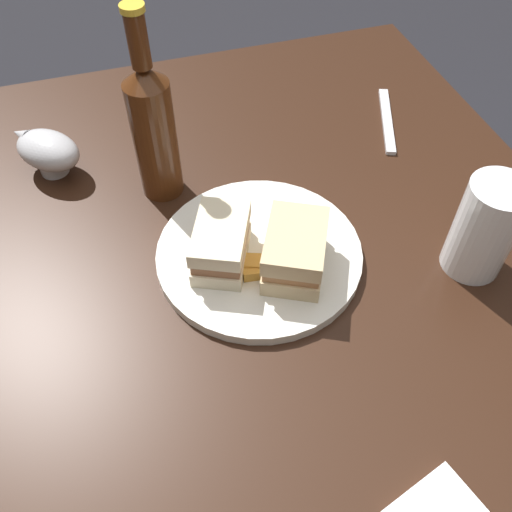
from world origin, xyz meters
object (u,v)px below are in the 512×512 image
plate (259,254)px  fork (387,120)px  pint_glass (483,234)px  gravy_boat (47,150)px  cider_bottle (153,128)px  sandwich_half_left (221,243)px  sandwich_half_right (294,249)px

plate → fork: bearing=126.9°
fork → pint_glass: bearing=15.7°
pint_glass → gravy_boat: bearing=-124.4°
fork → cider_bottle: bearing=-61.3°
gravy_boat → cider_bottle: (0.09, 0.16, 0.07)m
pint_glass → fork: bearing=174.2°
plate → fork: (-0.23, 0.30, -0.00)m
gravy_boat → cider_bottle: bearing=60.1°
sandwich_half_left → cider_bottle: cider_bottle is taller
cider_bottle → fork: bearing=97.2°
sandwich_half_right → pint_glass: pint_glass is taller
cider_bottle → sandwich_half_left: bearing=15.2°
pint_glass → gravy_boat: size_ratio=1.10×
plate → sandwich_half_right: 0.07m
sandwich_half_left → fork: (-0.23, 0.36, -0.04)m
sandwich_half_left → cider_bottle: size_ratio=0.43×
plate → pint_glass: pint_glass is taller
cider_bottle → sandwich_half_right: bearing=32.2°
cider_bottle → pint_glass: bearing=53.8°
sandwich_half_right → pint_glass: (0.06, 0.24, 0.01)m
plate → gravy_boat: bearing=-136.1°
sandwich_half_right → gravy_boat: (-0.31, -0.29, -0.01)m
sandwich_half_left → gravy_boat: bearing=-142.4°
plate → cider_bottle: size_ratio=0.98×
gravy_boat → fork: (0.04, 0.56, -0.04)m
sandwich_half_right → fork: size_ratio=0.73×
plate → sandwich_half_left: bearing=-91.3°
gravy_boat → fork: gravy_boat is taller
sandwich_half_right → cider_bottle: cider_bottle is taller
sandwich_half_left → sandwich_half_right: bearing=66.0°
gravy_boat → fork: bearing=86.0°
fork → sandwich_half_left: bearing=-36.0°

